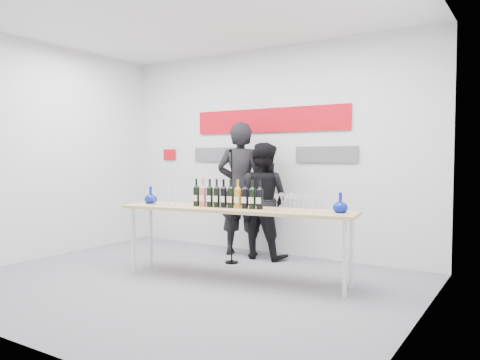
% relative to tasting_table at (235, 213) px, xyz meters
% --- Properties ---
extents(ground, '(5.00, 5.00, 0.00)m').
position_rel_tasting_table_xyz_m(ground, '(-0.42, -0.44, -0.77)').
color(ground, slate).
rests_on(ground, ground).
extents(back_wall, '(5.00, 0.04, 3.00)m').
position_rel_tasting_table_xyz_m(back_wall, '(-0.42, 1.56, 0.73)').
color(back_wall, silver).
rests_on(back_wall, ground).
extents(signage, '(3.38, 0.02, 0.79)m').
position_rel_tasting_table_xyz_m(signage, '(-0.48, 1.53, 1.04)').
color(signage, red).
rests_on(signage, back_wall).
extents(tasting_table, '(2.82, 0.97, 0.83)m').
position_rel_tasting_table_xyz_m(tasting_table, '(0.00, 0.00, 0.00)').
color(tasting_table, '#D2B771').
rests_on(tasting_table, ground).
extents(wine_bottles, '(0.89, 0.21, 0.33)m').
position_rel_tasting_table_xyz_m(wine_bottles, '(-0.10, -0.02, 0.23)').
color(wine_bottles, black).
rests_on(wine_bottles, tasting_table).
extents(decanter_left, '(0.16, 0.16, 0.21)m').
position_rel_tasting_table_xyz_m(decanter_left, '(-1.19, -0.13, 0.17)').
color(decanter_left, '#08199D').
rests_on(decanter_left, tasting_table).
extents(decanter_right, '(0.16, 0.16, 0.21)m').
position_rel_tasting_table_xyz_m(decanter_right, '(1.17, 0.23, 0.17)').
color(decanter_right, '#08199D').
rests_on(decanter_right, tasting_table).
extents(glasses_left, '(0.38, 0.25, 0.18)m').
position_rel_tasting_table_xyz_m(glasses_left, '(-0.91, -0.15, 0.15)').
color(glasses_left, silver).
rests_on(glasses_left, tasting_table).
extents(glasses_right, '(0.48, 0.27, 0.18)m').
position_rel_tasting_table_xyz_m(glasses_right, '(0.70, 0.10, 0.15)').
color(glasses_right, silver).
rests_on(glasses_right, tasting_table).
extents(presenter_left, '(0.80, 0.64, 1.91)m').
position_rel_tasting_table_xyz_m(presenter_left, '(-0.68, 1.18, 0.19)').
color(presenter_left, black).
rests_on(presenter_left, ground).
extents(presenter_right, '(0.80, 0.63, 1.61)m').
position_rel_tasting_table_xyz_m(presenter_right, '(-0.31, 1.17, 0.04)').
color(presenter_right, black).
rests_on(presenter_right, ground).
extents(mic_stand, '(0.18, 0.18, 1.52)m').
position_rel_tasting_table_xyz_m(mic_stand, '(-0.49, 0.67, -0.30)').
color(mic_stand, black).
rests_on(mic_stand, ground).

